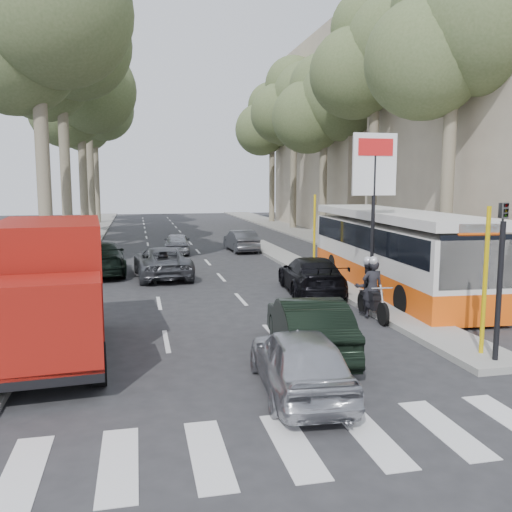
{
  "coord_description": "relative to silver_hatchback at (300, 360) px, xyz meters",
  "views": [
    {
      "loc": [
        -4.34,
        -11.56,
        4.01
      ],
      "look_at": [
        -0.52,
        5.79,
        1.6
      ],
      "focal_mm": 38.0,
      "sensor_mm": 36.0,
      "label": 1
    }
  ],
  "objects": [
    {
      "name": "sidewalk_right",
      "position": [
        9.98,
        27.0,
        -0.59
      ],
      "size": [
        3.2,
        70.0,
        0.12
      ],
      "primitive_type": "cube",
      "color": "gray",
      "rests_on": "ground"
    },
    {
      "name": "tree_r_d",
      "position": [
        10.51,
        36.11,
        10.43
      ],
      "size": [
        7.4,
        7.2,
        14.88
      ],
      "color": "#6B604C",
      "rests_on": "ground"
    },
    {
      "name": "traffic_island",
      "position": [
        4.63,
        13.0,
        -0.57
      ],
      "size": [
        1.5,
        26.0,
        0.16
      ],
      "primitive_type": "cube",
      "color": "gray",
      "rests_on": "ground"
    },
    {
      "name": "city_bus",
      "position": [
        6.28,
        8.87,
        0.94
      ],
      "size": [
        3.15,
        11.57,
        3.02
      ],
      "rotation": [
        0.0,
        0.0,
        -0.06
      ],
      "color": "#F4540D",
      "rests_on": "ground"
    },
    {
      "name": "traffic_light_island",
      "position": [
        4.63,
        0.5,
        1.84
      ],
      "size": [
        0.16,
        0.41,
        3.6
      ],
      "color": "black",
      "rests_on": "ground"
    },
    {
      "name": "tree_r_e",
      "position": [
        10.61,
        44.11,
        9.74
      ],
      "size": [
        7.4,
        7.2,
        14.1
      ],
      "color": "#6B604C",
      "rests_on": "ground"
    },
    {
      "name": "tree_r_a",
      "position": [
        10.51,
        12.11,
        9.74
      ],
      "size": [
        7.4,
        7.2,
        14.1
      ],
      "color": "#6B604C",
      "rests_on": "ground"
    },
    {
      "name": "tree_r_c",
      "position": [
        10.41,
        28.11,
        9.05
      ],
      "size": [
        7.4,
        7.2,
        13.32
      ],
      "color": "#6B604C",
      "rests_on": "ground"
    },
    {
      "name": "queue_car_d",
      "position": [
        2.97,
        21.5,
        -0.01
      ],
      "size": [
        1.56,
        3.91,
        1.27
      ],
      "primitive_type": "imported",
      "rotation": [
        0.0,
        0.0,
        3.2
      ],
      "color": "#484A50",
      "rests_on": "ground"
    },
    {
      "name": "ground",
      "position": [
        1.38,
        2.0,
        -0.65
      ],
      "size": [
        120.0,
        120.0,
        0.0
      ],
      "primitive_type": "plane",
      "color": "#28282B",
      "rests_on": "ground"
    },
    {
      "name": "pedestrian_near",
      "position": [
        9.02,
        12.53,
        0.46
      ],
      "size": [
        0.94,
        1.28,
        1.97
      ],
      "primitive_type": "imported",
      "rotation": [
        0.0,
        0.0,
        1.94
      ],
      "color": "#3A3048",
      "rests_on": "sidewalk_right"
    },
    {
      "name": "motorcycle",
      "position": [
        3.79,
        5.24,
        0.21
      ],
      "size": [
        0.81,
        2.21,
        1.88
      ],
      "rotation": [
        0.0,
        0.0,
        -0.04
      ],
      "color": "black",
      "rests_on": "ground"
    },
    {
      "name": "queue_car_b",
      "position": [
        3.18,
        9.0,
        0.03
      ],
      "size": [
        2.37,
        4.81,
        1.35
      ],
      "primitive_type": "imported",
      "rotation": [
        0.0,
        0.0,
        3.03
      ],
      "color": "black",
      "rests_on": "ground"
    },
    {
      "name": "billboard",
      "position": [
        4.63,
        7.0,
        3.06
      ],
      "size": [
        1.5,
        12.1,
        5.6
      ],
      "color": "yellow",
      "rests_on": "ground"
    },
    {
      "name": "queue_car_c",
      "position": [
        -0.78,
        21.17,
        -0.04
      ],
      "size": [
        1.7,
        3.66,
        1.21
      ],
      "primitive_type": "imported",
      "rotation": [
        0.0,
        0.0,
        3.06
      ],
      "color": "#9EA0A5",
      "rests_on": "ground"
    },
    {
      "name": "red_truck",
      "position": [
        -4.93,
        3.27,
        1.01
      ],
      "size": [
        2.66,
        6.02,
        3.13
      ],
      "rotation": [
        0.0,
        0.0,
        0.08
      ],
      "color": "black",
      "rests_on": "ground"
    },
    {
      "name": "queue_car_e",
      "position": [
        -4.56,
        14.89,
        0.08
      ],
      "size": [
        2.39,
        5.14,
        1.45
      ],
      "primitive_type": "imported",
      "rotation": [
        0.0,
        0.0,
        3.21
      ],
      "color": "black",
      "rests_on": "ground"
    },
    {
      "name": "building_far",
      "position": [
        16.88,
        36.0,
        7.35
      ],
      "size": [
        11.0,
        20.0,
        16.0
      ],
      "primitive_type": "cube",
      "color": "#B7A88E",
      "rests_on": "ground"
    },
    {
      "name": "pedestrian_far",
      "position": [
        11.01,
        14.45,
        0.29
      ],
      "size": [
        1.15,
        0.84,
        1.63
      ],
      "primitive_type": "imported",
      "rotation": [
        0.0,
        0.0,
        3.55
      ],
      "color": "#6F6153",
      "rests_on": "sidewalk_right"
    },
    {
      "name": "tree_l_e",
      "position": [
        -6.59,
        46.11,
        10.08
      ],
      "size": [
        7.4,
        7.2,
        14.49
      ],
      "color": "#6B604C",
      "rests_on": "ground"
    },
    {
      "name": "tree_l_b",
      "position": [
        -6.59,
        22.11,
        10.43
      ],
      "size": [
        7.4,
        7.2,
        14.88
      ],
      "color": "#6B604C",
      "rests_on": "ground"
    },
    {
      "name": "tree_r_b",
      "position": [
        10.61,
        20.11,
        10.77
      ],
      "size": [
        7.4,
        7.2,
        15.27
      ],
      "color": "#6B604C",
      "rests_on": "ground"
    },
    {
      "name": "tree_l_d",
      "position": [
        -6.49,
        38.11,
        11.11
      ],
      "size": [
        7.4,
        7.2,
        15.66
      ],
      "color": "#6B604C",
      "rests_on": "ground"
    },
    {
      "name": "tree_l_a",
      "position": [
        -6.49,
        14.11,
        9.74
      ],
      "size": [
        7.4,
        7.2,
        14.1
      ],
      "color": "#6B604C",
      "rests_on": "ground"
    },
    {
      "name": "dark_hatchback",
      "position": [
        0.88,
        2.19,
        0.05
      ],
      "size": [
        1.95,
        4.36,
        1.39
      ],
      "primitive_type": "imported",
      "rotation": [
        0.0,
        0.0,
        3.03
      ],
      "color": "black",
      "rests_on": "ground"
    },
    {
      "name": "silver_hatchback",
      "position": [
        0.0,
        0.0,
        0.0
      ],
      "size": [
        1.78,
        3.89,
        1.29
      ],
      "primitive_type": "imported",
      "rotation": [
        0.0,
        0.0,
        3.08
      ],
      "color": "#ACAEB5",
      "rests_on": "ground"
    },
    {
      "name": "tree_l_c",
      "position": [
        -6.39,
        30.11,
        9.39
      ],
      "size": [
        7.4,
        7.2,
        13.71
      ],
      "color": "#6B604C",
      "rests_on": "ground"
    },
    {
      "name": "median_left",
      "position": [
        -6.62,
        30.0,
        -0.59
      ],
      "size": [
        2.4,
        64.0,
        0.12
      ],
      "primitive_type": "cube",
      "color": "gray",
      "rests_on": "ground"
    },
    {
      "name": "queue_car_a",
      "position": [
        -1.97,
        13.56,
        0.01
      ],
      "size": [
        2.46,
        4.84,
        1.31
      ],
      "primitive_type": "imported",
      "rotation": [
        0.0,
        0.0,
        3.2
      ],
      "color": "#505258",
      "rests_on": "ground"
    }
  ]
}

